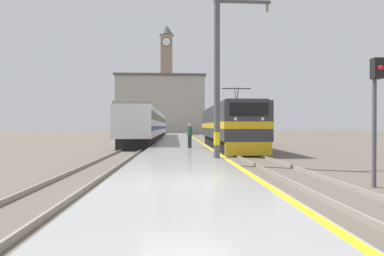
# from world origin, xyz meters

# --- Properties ---
(ground_plane) EXTENTS (200.00, 200.00, 0.00)m
(ground_plane) POSITION_xyz_m (0.00, 30.00, 0.00)
(ground_plane) COLOR #60564C
(platform) EXTENTS (4.30, 140.00, 0.35)m
(platform) POSITION_xyz_m (0.00, 25.00, 0.18)
(platform) COLOR #999999
(platform) RESTS_ON ground
(rail_track_near) EXTENTS (2.83, 140.00, 0.16)m
(rail_track_near) POSITION_xyz_m (3.98, 25.00, 0.03)
(rail_track_near) COLOR #60564C
(rail_track_near) RESTS_ON ground
(rail_track_far) EXTENTS (2.83, 140.00, 0.16)m
(rail_track_far) POSITION_xyz_m (-3.48, 25.00, 0.03)
(rail_track_far) COLOR #60564C
(rail_track_far) RESTS_ON ground
(locomotive_train) EXTENTS (2.92, 14.59, 4.49)m
(locomotive_train) POSITION_xyz_m (3.98, 16.54, 1.80)
(locomotive_train) COLOR black
(locomotive_train) RESTS_ON ground
(passenger_train) EXTENTS (2.92, 30.29, 3.63)m
(passenger_train) POSITION_xyz_m (-3.48, 28.94, 1.97)
(passenger_train) COLOR black
(passenger_train) RESTS_ON ground
(catenary_mast) EXTENTS (2.65, 0.29, 8.03)m
(catenary_mast) POSITION_xyz_m (1.71, 5.91, 4.33)
(catenary_mast) COLOR #4C4C51
(catenary_mast) RESTS_ON platform
(person_on_platform) EXTENTS (0.34, 0.34, 1.64)m
(person_on_platform) POSITION_xyz_m (0.68, 12.50, 1.21)
(person_on_platform) COLOR #23232D
(person_on_platform) RESTS_ON platform
(clock_tower) EXTENTS (3.88, 3.88, 29.14)m
(clock_tower) POSITION_xyz_m (-2.76, 73.24, 15.27)
(clock_tower) COLOR gray
(clock_tower) RESTS_ON ground
(station_building) EXTENTS (20.75, 8.39, 13.73)m
(station_building) POSITION_xyz_m (-3.80, 63.46, 6.89)
(station_building) COLOR #A8A399
(station_building) RESTS_ON ground
(signal_post) EXTENTS (0.30, 0.39, 3.80)m
(signal_post) POSITION_xyz_m (5.61, 0.68, 2.56)
(signal_post) COLOR #4C4C51
(signal_post) RESTS_ON ground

